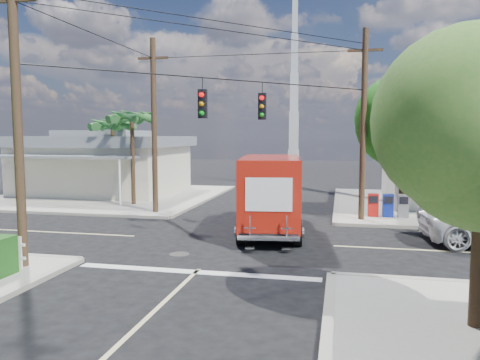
% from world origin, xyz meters
% --- Properties ---
extents(ground, '(120.00, 120.00, 0.00)m').
position_xyz_m(ground, '(0.00, 0.00, 0.00)').
color(ground, black).
rests_on(ground, ground).
extents(sidewalk_ne, '(14.12, 14.12, 0.14)m').
position_xyz_m(sidewalk_ne, '(10.88, 10.88, 0.07)').
color(sidewalk_ne, '#A49F94').
rests_on(sidewalk_ne, ground).
extents(sidewalk_nw, '(14.12, 14.12, 0.14)m').
position_xyz_m(sidewalk_nw, '(-10.88, 10.88, 0.07)').
color(sidewalk_nw, '#A49F94').
rests_on(sidewalk_nw, ground).
extents(road_markings, '(32.00, 32.00, 0.01)m').
position_xyz_m(road_markings, '(0.00, -1.47, 0.01)').
color(road_markings, beige).
rests_on(road_markings, ground).
extents(building_nw, '(10.80, 10.20, 4.30)m').
position_xyz_m(building_nw, '(-12.00, 12.46, 2.22)').
color(building_nw, beige).
rests_on(building_nw, sidewalk_nw).
extents(radio_tower, '(0.80, 0.80, 17.00)m').
position_xyz_m(radio_tower, '(0.50, 20.00, 5.64)').
color(radio_tower, silver).
rests_on(radio_tower, ground).
extents(tree_ne_front, '(4.21, 4.14, 6.66)m').
position_xyz_m(tree_ne_front, '(7.21, 6.76, 4.77)').
color(tree_ne_front, '#422D1C').
rests_on(tree_ne_front, sidewalk_ne).
extents(tree_ne_back, '(3.77, 3.66, 5.82)m').
position_xyz_m(tree_ne_back, '(9.81, 8.96, 4.19)').
color(tree_ne_back, '#422D1C').
rests_on(tree_ne_back, sidewalk_ne).
extents(palm_nw_front, '(3.01, 3.08, 5.59)m').
position_xyz_m(palm_nw_front, '(-7.50, 7.50, 5.04)').
color(palm_nw_front, '#422D1C').
rests_on(palm_nw_front, sidewalk_nw).
extents(palm_nw_back, '(3.01, 3.08, 5.19)m').
position_xyz_m(palm_nw_back, '(-9.50, 9.00, 4.67)').
color(palm_nw_back, '#422D1C').
rests_on(palm_nw_back, sidewalk_nw).
extents(utility_poles, '(12.00, 10.68, 9.00)m').
position_xyz_m(utility_poles, '(-1.58, 1.60, 4.67)').
color(utility_poles, '#473321').
rests_on(utility_poles, ground).
extents(vending_boxes, '(1.90, 0.50, 1.10)m').
position_xyz_m(vending_boxes, '(6.50, 6.20, 0.69)').
color(vending_boxes, red).
rests_on(vending_boxes, sidewalk_ne).
extents(delivery_truck, '(3.19, 7.66, 3.22)m').
position_xyz_m(delivery_truck, '(1.32, 2.06, 1.64)').
color(delivery_truck, black).
rests_on(delivery_truck, ground).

